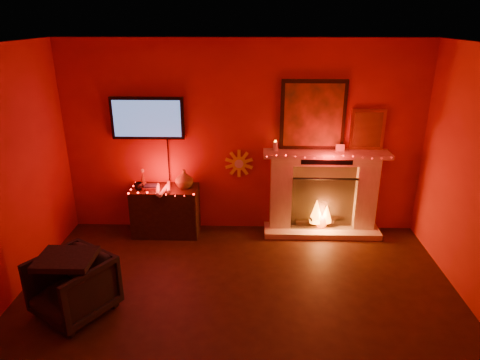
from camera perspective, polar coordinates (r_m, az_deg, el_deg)
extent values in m
plane|color=black|center=(4.39, -0.49, -21.21)|extent=(5.00, 5.00, 0.00)
plane|color=beige|center=(3.26, -0.64, 16.61)|extent=(5.00, 5.00, 0.00)
plane|color=#A9211B|center=(5.97, 0.35, 5.45)|extent=(5.00, 0.00, 5.00)
cube|color=beige|center=(6.35, 10.79, -6.69)|extent=(1.65, 0.40, 0.08)
cube|color=beige|center=(6.14, 5.45, -2.05)|extent=(0.30, 0.22, 0.95)
cube|color=beige|center=(6.34, 16.34, -2.10)|extent=(0.30, 0.22, 0.95)
cube|color=beige|center=(6.02, 11.34, 2.69)|extent=(1.50, 0.22, 0.14)
cube|color=beige|center=(5.94, 11.50, 3.42)|extent=(1.72, 0.34, 0.06)
cube|color=#80624A|center=(6.27, 10.90, -1.87)|extent=(0.90, 0.10, 0.95)
cube|color=black|center=(6.14, 11.10, -3.26)|extent=(0.90, 0.02, 0.78)
cylinder|color=black|center=(6.34, 9.87, -5.64)|extent=(0.55, 0.09, 0.09)
cylinder|color=black|center=(6.36, 11.49, -5.07)|extent=(0.51, 0.18, 0.08)
cone|color=orange|center=(6.26, 10.16, -4.09)|extent=(0.20, 0.20, 0.34)
cone|color=orange|center=(6.31, 11.47, -4.37)|extent=(0.16, 0.16, 0.26)
sphere|color=#FF3F07|center=(6.35, 10.78, -5.48)|extent=(0.18, 0.18, 0.18)
cube|color=black|center=(5.91, 9.71, 8.53)|extent=(0.88, 0.05, 0.95)
cube|color=#D1571B|center=(5.88, 9.74, 8.48)|extent=(0.78, 0.01, 0.85)
cube|color=#CD873C|center=(6.10, 16.62, 6.48)|extent=(0.46, 0.04, 0.56)
cube|color=#B18529|center=(6.08, 16.67, 6.42)|extent=(0.38, 0.01, 0.48)
cylinder|color=beige|center=(5.88, 4.72, 4.52)|extent=(0.07, 0.07, 0.12)
cube|color=beige|center=(5.97, 13.21, 4.20)|extent=(0.12, 0.01, 0.10)
cube|color=black|center=(6.02, -12.24, 8.06)|extent=(1.00, 0.06, 0.58)
cube|color=#3F63A4|center=(5.99, -12.32, 7.99)|extent=(0.92, 0.01, 0.50)
cylinder|color=black|center=(6.15, -9.51, 2.50)|extent=(0.02, 0.02, 0.66)
cylinder|color=yellow|center=(6.05, -0.14, 2.21)|extent=(0.20, 0.03, 0.20)
cylinder|color=beige|center=(6.04, -0.14, 2.17)|extent=(0.13, 0.01, 0.13)
cube|color=black|center=(6.21, -9.85, -4.06)|extent=(0.92, 0.46, 0.70)
imported|color=brown|center=(6.00, -7.45, 0.17)|extent=(0.25, 0.25, 0.26)
imported|color=black|center=(6.08, -13.40, -0.81)|extent=(0.12, 0.12, 0.10)
cylinder|color=beige|center=(5.97, -10.92, -1.25)|extent=(0.12, 0.38, 0.05)
cylinder|color=beige|center=(5.91, -10.15, -1.43)|extent=(0.08, 0.38, 0.05)
cylinder|color=beige|center=(6.03, -9.49, -0.92)|extent=(0.11, 0.38, 0.05)
cube|color=maroon|center=(6.07, -11.92, -1.03)|extent=(0.20, 0.14, 0.03)
cube|color=#20334C|center=(6.07, -11.82, -0.76)|extent=(0.17, 0.12, 0.02)
imported|color=black|center=(4.89, -21.40, -13.05)|extent=(0.98, 0.98, 0.66)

